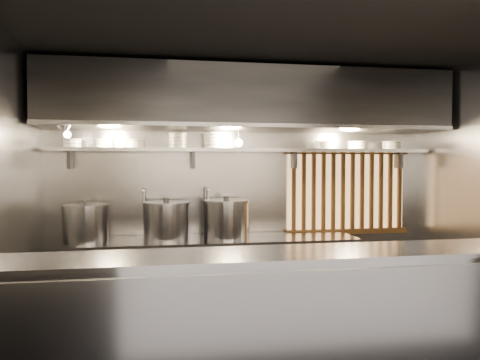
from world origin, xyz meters
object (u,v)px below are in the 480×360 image
object	(u,v)px
stock_pot_right	(166,220)
stock_pot_left	(86,223)
heat_lamp	(65,129)
stock_pot_mid	(226,219)
pendant_bulb	(239,143)

from	to	relation	value
stock_pot_right	stock_pot_left	bearing A→B (deg)	-178.24
heat_lamp	stock_pot_mid	size ratio (longest dim) A/B	0.60
pendant_bulb	stock_pot_right	distance (m)	1.18
pendant_bulb	stock_pot_mid	xyz separation A→B (m)	(-0.15, -0.06, -0.85)
stock_pot_left	stock_pot_right	world-z (taller)	stock_pot_right
stock_pot_mid	stock_pot_right	world-z (taller)	stock_pot_mid
stock_pot_left	stock_pot_mid	xyz separation A→B (m)	(1.50, 0.02, 0.01)
stock_pot_right	stock_pot_mid	bearing A→B (deg)	-0.45
pendant_bulb	stock_pot_right	world-z (taller)	pendant_bulb
stock_pot_left	stock_pot_right	xyz separation A→B (m)	(0.84, 0.03, 0.01)
heat_lamp	stock_pot_right	world-z (taller)	heat_lamp
stock_pot_left	stock_pot_right	distance (m)	0.84
heat_lamp	stock_pot_right	bearing A→B (deg)	16.84
stock_pot_mid	stock_pot_right	size ratio (longest dim) A/B	0.98
heat_lamp	stock_pot_left	world-z (taller)	heat_lamp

